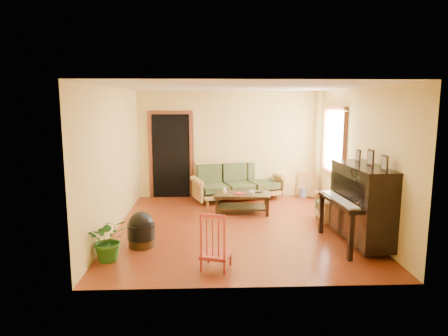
{
  "coord_description": "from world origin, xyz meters",
  "views": [
    {
      "loc": [
        -0.53,
        -7.25,
        2.33
      ],
      "look_at": [
        -0.24,
        0.2,
        1.1
      ],
      "focal_mm": 32.0,
      "sensor_mm": 36.0,
      "label": 1
    }
  ],
  "objects_px": {
    "armchair": "(335,202)",
    "ceramic_crock": "(303,192)",
    "coffee_table": "(242,203)",
    "piano": "(365,206)",
    "footstool": "(141,234)",
    "sofa": "(239,181)",
    "red_chair": "(216,240)",
    "potted_plant": "(109,239)"
  },
  "relations": [
    {
      "from": "sofa",
      "to": "ceramic_crock",
      "type": "distance_m",
      "value": 1.68
    },
    {
      "from": "sofa",
      "to": "red_chair",
      "type": "bearing_deg",
      "value": -116.19
    },
    {
      "from": "footstool",
      "to": "red_chair",
      "type": "bearing_deg",
      "value": -37.94
    },
    {
      "from": "red_chair",
      "to": "ceramic_crock",
      "type": "height_order",
      "value": "red_chair"
    },
    {
      "from": "red_chair",
      "to": "potted_plant",
      "type": "relative_size",
      "value": 1.28
    },
    {
      "from": "coffee_table",
      "to": "footstool",
      "type": "height_order",
      "value": "footstool"
    },
    {
      "from": "coffee_table",
      "to": "red_chair",
      "type": "relative_size",
      "value": 1.4
    },
    {
      "from": "coffee_table",
      "to": "piano",
      "type": "height_order",
      "value": "piano"
    },
    {
      "from": "armchair",
      "to": "piano",
      "type": "xyz_separation_m",
      "value": [
        0.09,
        -1.22,
        0.25
      ]
    },
    {
      "from": "piano",
      "to": "potted_plant",
      "type": "distance_m",
      "value": 4.08
    },
    {
      "from": "coffee_table",
      "to": "piano",
      "type": "xyz_separation_m",
      "value": [
        1.84,
        -2.0,
        0.45
      ]
    },
    {
      "from": "sofa",
      "to": "armchair",
      "type": "height_order",
      "value": "sofa"
    },
    {
      "from": "piano",
      "to": "footstool",
      "type": "distance_m",
      "value": 3.68
    },
    {
      "from": "red_chair",
      "to": "armchair",
      "type": "bearing_deg",
      "value": 59.01
    },
    {
      "from": "red_chair",
      "to": "piano",
      "type": "bearing_deg",
      "value": 37.17
    },
    {
      "from": "sofa",
      "to": "ceramic_crock",
      "type": "relative_size",
      "value": 9.14
    },
    {
      "from": "footstool",
      "to": "ceramic_crock",
      "type": "relative_size",
      "value": 1.93
    },
    {
      "from": "coffee_table",
      "to": "red_chair",
      "type": "xyz_separation_m",
      "value": [
        -0.61,
        -2.88,
        0.21
      ]
    },
    {
      "from": "coffee_table",
      "to": "footstool",
      "type": "bearing_deg",
      "value": -133.05
    },
    {
      "from": "armchair",
      "to": "ceramic_crock",
      "type": "bearing_deg",
      "value": 95.74
    },
    {
      "from": "ceramic_crock",
      "to": "armchair",
      "type": "bearing_deg",
      "value": -86.88
    },
    {
      "from": "armchair",
      "to": "footstool",
      "type": "distance_m",
      "value": 3.75
    },
    {
      "from": "sofa",
      "to": "armchair",
      "type": "distance_m",
      "value": 2.59
    },
    {
      "from": "armchair",
      "to": "piano",
      "type": "relative_size",
      "value": 0.55
    },
    {
      "from": "sofa",
      "to": "coffee_table",
      "type": "relative_size",
      "value": 1.84
    },
    {
      "from": "piano",
      "to": "footstool",
      "type": "bearing_deg",
      "value": 175.82
    },
    {
      "from": "potted_plant",
      "to": "armchair",
      "type": "bearing_deg",
      "value": 23.82
    },
    {
      "from": "coffee_table",
      "to": "piano",
      "type": "relative_size",
      "value": 0.78
    },
    {
      "from": "coffee_table",
      "to": "armchair",
      "type": "height_order",
      "value": "armchair"
    },
    {
      "from": "sofa",
      "to": "armchair",
      "type": "bearing_deg",
      "value": -65.17
    },
    {
      "from": "red_chair",
      "to": "ceramic_crock",
      "type": "xyz_separation_m",
      "value": [
        2.25,
        4.23,
        -0.3
      ]
    },
    {
      "from": "armchair",
      "to": "footstool",
      "type": "bearing_deg",
      "value": -159.37
    },
    {
      "from": "coffee_table",
      "to": "ceramic_crock",
      "type": "relative_size",
      "value": 4.98
    },
    {
      "from": "sofa",
      "to": "potted_plant",
      "type": "bearing_deg",
      "value": -138.39
    },
    {
      "from": "piano",
      "to": "coffee_table",
      "type": "bearing_deg",
      "value": 129.39
    },
    {
      "from": "coffee_table",
      "to": "armchair",
      "type": "bearing_deg",
      "value": -24.01
    },
    {
      "from": "potted_plant",
      "to": "red_chair",
      "type": "bearing_deg",
      "value": -12.76
    },
    {
      "from": "coffee_table",
      "to": "red_chair",
      "type": "distance_m",
      "value": 2.95
    },
    {
      "from": "sofa",
      "to": "coffee_table",
      "type": "bearing_deg",
      "value": -107.93
    },
    {
      "from": "armchair",
      "to": "ceramic_crock",
      "type": "height_order",
      "value": "armchair"
    },
    {
      "from": "ceramic_crock",
      "to": "sofa",
      "type": "bearing_deg",
      "value": -172.47
    },
    {
      "from": "piano",
      "to": "sofa",
      "type": "bearing_deg",
      "value": 116.99
    }
  ]
}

